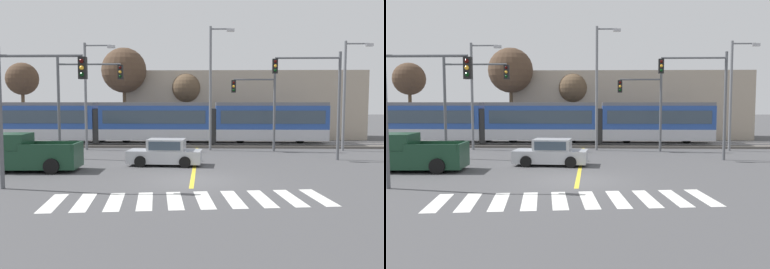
% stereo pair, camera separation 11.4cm
% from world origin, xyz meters
% --- Properties ---
extents(ground_plane, '(200.00, 200.00, 0.00)m').
position_xyz_m(ground_plane, '(0.00, 0.00, 0.00)').
color(ground_plane, '#474749').
extents(track_bed, '(120.00, 4.00, 0.18)m').
position_xyz_m(track_bed, '(0.00, 15.14, 0.09)').
color(track_bed, '#56514C').
rests_on(track_bed, ground).
extents(rail_near, '(120.00, 0.08, 0.10)m').
position_xyz_m(rail_near, '(0.00, 14.42, 0.23)').
color(rail_near, '#939399').
rests_on(rail_near, track_bed).
extents(rail_far, '(120.00, 0.08, 0.10)m').
position_xyz_m(rail_far, '(0.00, 15.86, 0.23)').
color(rail_far, '#939399').
rests_on(rail_far, track_bed).
extents(light_rail_tram, '(28.00, 2.64, 3.43)m').
position_xyz_m(light_rail_tram, '(-3.50, 15.13, 2.05)').
color(light_rail_tram, '#B7BAC1').
rests_on(light_rail_tram, track_bed).
extents(crosswalk_stripe_0, '(0.89, 2.85, 0.01)m').
position_xyz_m(crosswalk_stripe_0, '(-4.92, -4.31, 0.00)').
color(crosswalk_stripe_0, silver).
rests_on(crosswalk_stripe_0, ground).
extents(crosswalk_stripe_1, '(0.89, 2.85, 0.01)m').
position_xyz_m(crosswalk_stripe_1, '(-3.82, -4.18, 0.00)').
color(crosswalk_stripe_1, silver).
rests_on(crosswalk_stripe_1, ground).
extents(crosswalk_stripe_2, '(0.89, 2.85, 0.01)m').
position_xyz_m(crosswalk_stripe_2, '(-2.73, -4.05, 0.00)').
color(crosswalk_stripe_2, silver).
rests_on(crosswalk_stripe_2, ground).
extents(crosswalk_stripe_3, '(0.89, 2.85, 0.01)m').
position_xyz_m(crosswalk_stripe_3, '(-1.64, -3.92, 0.00)').
color(crosswalk_stripe_3, silver).
rests_on(crosswalk_stripe_3, ground).
extents(crosswalk_stripe_4, '(0.89, 2.85, 0.01)m').
position_xyz_m(crosswalk_stripe_4, '(-0.55, -3.79, 0.00)').
color(crosswalk_stripe_4, silver).
rests_on(crosswalk_stripe_4, ground).
extents(crosswalk_stripe_5, '(0.89, 2.85, 0.01)m').
position_xyz_m(crosswalk_stripe_5, '(0.55, -3.66, 0.00)').
color(crosswalk_stripe_5, silver).
rests_on(crosswalk_stripe_5, ground).
extents(crosswalk_stripe_6, '(0.89, 2.85, 0.01)m').
position_xyz_m(crosswalk_stripe_6, '(1.64, -3.53, 0.00)').
color(crosswalk_stripe_6, silver).
rests_on(crosswalk_stripe_6, ground).
extents(crosswalk_stripe_7, '(0.89, 2.85, 0.01)m').
position_xyz_m(crosswalk_stripe_7, '(2.73, -3.40, 0.00)').
color(crosswalk_stripe_7, silver).
rests_on(crosswalk_stripe_7, ground).
extents(crosswalk_stripe_8, '(0.89, 2.85, 0.01)m').
position_xyz_m(crosswalk_stripe_8, '(3.82, -3.27, 0.00)').
color(crosswalk_stripe_8, silver).
rests_on(crosswalk_stripe_8, ground).
extents(crosswalk_stripe_9, '(0.89, 2.85, 0.01)m').
position_xyz_m(crosswalk_stripe_9, '(4.92, -3.14, 0.00)').
color(crosswalk_stripe_9, silver).
rests_on(crosswalk_stripe_9, ground).
extents(lane_centre_line, '(0.20, 14.86, 0.01)m').
position_xyz_m(lane_centre_line, '(0.00, 5.70, 0.00)').
color(lane_centre_line, gold).
rests_on(lane_centre_line, ground).
extents(sedan_crossing, '(4.31, 2.13, 1.52)m').
position_xyz_m(sedan_crossing, '(-1.70, 4.57, 0.70)').
color(sedan_crossing, '#B7BABF').
rests_on(sedan_crossing, ground).
extents(pickup_truck, '(5.48, 2.40, 1.98)m').
position_xyz_m(pickup_truck, '(-8.90, 2.41, 0.84)').
color(pickup_truck, '#193D28').
rests_on(pickup_truck, ground).
extents(traffic_light_far_right, '(3.25, 0.38, 5.86)m').
position_xyz_m(traffic_light_far_right, '(4.61, 11.43, 3.78)').
color(traffic_light_far_right, '#515459').
rests_on(traffic_light_far_right, ground).
extents(traffic_light_mid_right, '(4.25, 0.38, 6.74)m').
position_xyz_m(traffic_light_mid_right, '(7.58, 7.04, 4.48)').
color(traffic_light_mid_right, '#515459').
rests_on(traffic_light_mid_right, ground).
extents(traffic_light_mid_left, '(4.25, 0.38, 6.57)m').
position_xyz_m(traffic_light_mid_left, '(-7.37, 7.12, 4.30)').
color(traffic_light_mid_left, '#515459').
rests_on(traffic_light_mid_left, ground).
extents(traffic_light_near_left, '(3.75, 0.38, 5.92)m').
position_xyz_m(traffic_light_near_left, '(-6.66, -1.99, 3.93)').
color(traffic_light_near_left, '#515459').
rests_on(traffic_light_near_left, ground).
extents(street_lamp_west, '(2.39, 0.28, 8.05)m').
position_xyz_m(street_lamp_west, '(-8.17, 11.90, 4.62)').
color(street_lamp_west, slate).
rests_on(street_lamp_west, ground).
extents(street_lamp_centre, '(1.86, 0.28, 9.22)m').
position_xyz_m(street_lamp_centre, '(1.14, 11.95, 5.15)').
color(street_lamp_centre, slate).
rests_on(street_lamp_centre, ground).
extents(street_lamp_east, '(2.08, 0.28, 8.10)m').
position_xyz_m(street_lamp_east, '(11.08, 11.89, 4.61)').
color(street_lamp_east, slate).
rests_on(street_lamp_east, ground).
extents(bare_tree_far_west, '(3.10, 3.10, 7.40)m').
position_xyz_m(bare_tree_far_west, '(-16.95, 20.21, 5.80)').
color(bare_tree_far_west, brown).
rests_on(bare_tree_far_west, ground).
extents(bare_tree_west, '(4.15, 4.15, 8.63)m').
position_xyz_m(bare_tree_west, '(-6.88, 19.08, 6.52)').
color(bare_tree_west, brown).
rests_on(bare_tree_west, ground).
extents(bare_tree_east, '(2.91, 2.91, 6.42)m').
position_xyz_m(bare_tree_east, '(-1.17, 20.65, 4.91)').
color(bare_tree_east, brown).
rests_on(bare_tree_east, ground).
extents(building_backdrop_far, '(22.93, 6.00, 6.63)m').
position_xyz_m(building_backdrop_far, '(4.51, 23.14, 3.31)').
color(building_backdrop_far, tan).
rests_on(building_backdrop_far, ground).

